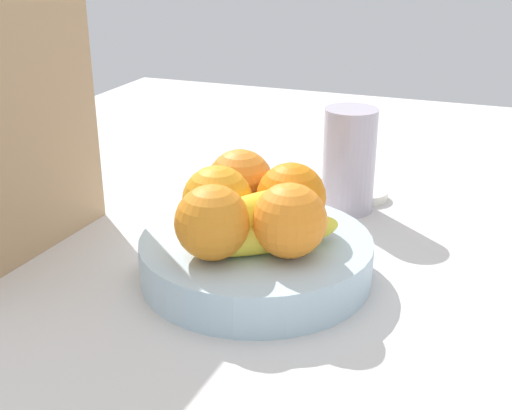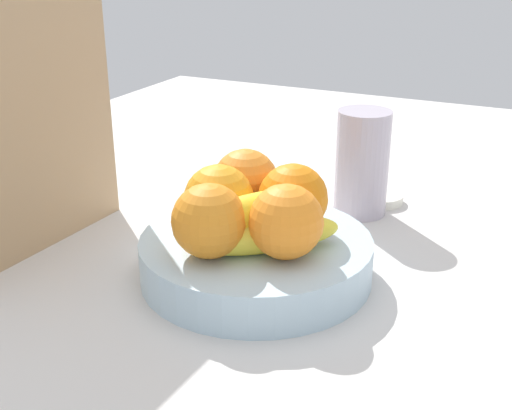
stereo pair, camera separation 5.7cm
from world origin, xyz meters
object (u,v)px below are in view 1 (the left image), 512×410
orange_front_left (240,182)px  jar_lid (365,194)px  orange_back_right (291,197)px  orange_center (212,222)px  thermos_tumbler (349,160)px  fruit_bowl (256,257)px  orange_back_left (289,221)px  orange_front_right (217,201)px  banana_bunch (259,223)px  cutting_board (10,110)px

orange_front_left → jar_lid: orange_front_left is taller
orange_front_left → orange_back_right: bearing=-108.8°
orange_center → thermos_tumbler: bearing=-14.4°
jar_lid → thermos_tumbler: bearing=161.8°
fruit_bowl → orange_back_left: orange_back_left is taller
orange_front_left → orange_back_right: same height
orange_front_right → orange_center: bearing=-160.9°
banana_bunch → thermos_tumbler: thermos_tumbler is taller
orange_center → thermos_tumbler: size_ratio=0.55×
orange_back_left → jar_lid: (30.59, -1.82, -8.07)cm
banana_bunch → thermos_tumbler: size_ratio=1.14×
orange_back_right → orange_front_left: bearing=71.2°
fruit_bowl → orange_front_left: 9.84cm
orange_center → cutting_board: cutting_board is taller
orange_front_right → thermos_tumbler: (23.28, -9.37, -1.47)cm
orange_front_left → banana_bunch: bearing=-146.8°
orange_front_right → cutting_board: 25.16cm
fruit_bowl → orange_center: size_ratio=3.30×
thermos_tumbler → jar_lid: (4.92, -1.62, -6.60)cm
orange_front_left → cutting_board: 27.15cm
orange_center → jar_lid: bearing=-14.9°
orange_front_right → orange_back_right: 8.32cm
banana_bunch → orange_back_right: bearing=-14.2°
orange_front_left → orange_back_right: size_ratio=1.00×
orange_center → thermos_tumbler: 29.91cm
fruit_bowl → orange_back_right: orange_back_right is taller
orange_back_right → thermos_tumbler: (19.37, -2.03, -1.47)cm
orange_center → orange_front_left: bearing=8.6°
orange_front_right → orange_back_right: same height
banana_bunch → thermos_tumbler: bearing=-8.0°
jar_lid → orange_center: bearing=165.1°
cutting_board → thermos_tumbler: 43.96cm
jar_lid → banana_bunch: bearing=170.3°
fruit_bowl → orange_center: bearing=156.6°
fruit_bowl → thermos_tumbler: size_ratio=1.80×
fruit_bowl → jar_lid: fruit_bowl is taller
jar_lid → fruit_bowl: bearing=167.0°
orange_center → orange_back_right: 10.98cm
orange_back_left → orange_back_right: size_ratio=1.00×
thermos_tumbler → banana_bunch: bearing=172.0°
orange_front_right → orange_back_left: (-2.39, -9.16, 0.00)cm
orange_center → jar_lid: (33.86, -9.02, -8.07)cm
orange_front_left → orange_back_left: size_ratio=1.00×
cutting_board → orange_front_right: bearing=-76.0°
orange_center → banana_bunch: 5.19cm
orange_front_right → banana_bunch: orange_front_right is taller
cutting_board → thermos_tumbler: size_ratio=2.49×
orange_front_left → orange_back_left: bearing=-134.1°
fruit_bowl → jar_lid: 28.79cm
orange_front_left → banana_bunch: size_ratio=0.48×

